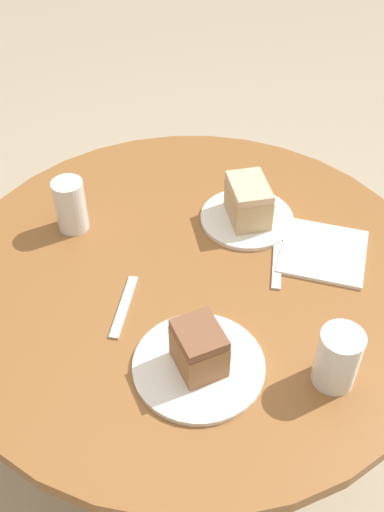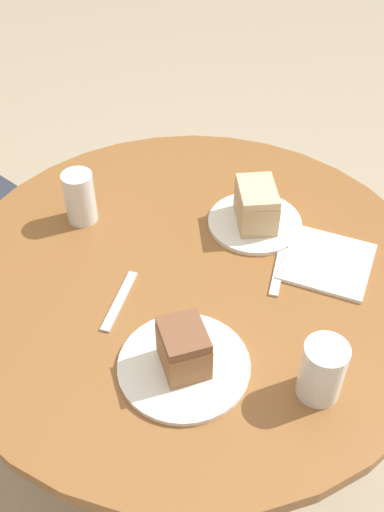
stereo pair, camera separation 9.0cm
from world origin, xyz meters
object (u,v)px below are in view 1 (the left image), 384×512
at_px(plate_far, 199,366).
at_px(glass_water, 337,360).
at_px(cake_slice_far, 199,348).
at_px(plate_near, 247,218).
at_px(cake_slice_near, 248,201).
at_px(glass_lemonade, 71,208).

relative_size(plate_far, glass_water, 2.02).
bearing_deg(cake_slice_far, plate_far, 0.00).
bearing_deg(cake_slice_far, plate_near, 12.30).
xyz_separation_m(cake_slice_far, glass_water, (0.08, -0.21, -0.00)).
bearing_deg(cake_slice_near, plate_far, -167.70).
xyz_separation_m(plate_far, cake_slice_far, (-0.00, 0.00, 0.05)).
height_order(plate_far, cake_slice_near, cake_slice_near).
bearing_deg(glass_water, plate_far, 112.29).
xyz_separation_m(cake_slice_far, glass_lemonade, (0.20, 0.40, -0.00)).
xyz_separation_m(cake_slice_near, glass_lemonade, (-0.19, 0.32, -0.00)).
xyz_separation_m(plate_near, glass_lemonade, (-0.19, 0.32, 0.05)).
height_order(glass_lemonade, glass_water, glass_lemonade).
bearing_deg(plate_far, cake_slice_far, 180.00).
distance_m(glass_lemonade, glass_water, 0.62).
bearing_deg(glass_water, glass_lemonade, 79.30).
height_order(plate_near, cake_slice_far, cake_slice_far).
distance_m(cake_slice_near, glass_lemonade, 0.37).
height_order(cake_slice_near, glass_lemonade, glass_lemonade).
bearing_deg(plate_near, glass_water, -136.22).
relative_size(cake_slice_near, cake_slice_far, 1.19).
distance_m(plate_far, cake_slice_near, 0.40).
bearing_deg(cake_slice_near, glass_lemonade, 120.88).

